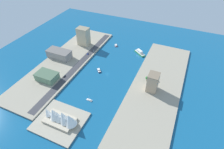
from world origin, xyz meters
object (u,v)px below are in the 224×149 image
(tugboat_red, at_px, (116,45))
(suv_black, at_px, (64,76))
(patrol_launch_navy, at_px, (99,70))
(hatchback_blue, at_px, (88,54))
(sailboat_small_white, at_px, (89,100))
(terminal_long_green, at_px, (47,76))
(ferry_green_doubledeck, at_px, (140,53))
(office_block_beige, at_px, (83,36))
(traffic_light_waterfront, at_px, (90,55))
(carpark_squat_concrete, at_px, (59,54))
(van_white, at_px, (94,50))
(apartment_midrise_tan, at_px, (153,82))
(opera_landmark, at_px, (61,117))

(tugboat_red, height_order, suv_black, suv_black)
(patrol_launch_navy, bearing_deg, hatchback_blue, -39.73)
(sailboat_small_white, height_order, terminal_long_green, terminal_long_green)
(ferry_green_doubledeck, relative_size, suv_black, 4.53)
(tugboat_red, bearing_deg, suv_black, 73.54)
(office_block_beige, height_order, traffic_light_waterfront, office_block_beige)
(carpark_squat_concrete, bearing_deg, ferry_green_doubledeck, -150.48)
(terminal_long_green, distance_m, hatchback_blue, 87.51)
(suv_black, distance_m, van_white, 84.11)
(patrol_launch_navy, xyz_separation_m, van_white, (34.22, -46.82, 2.13))
(carpark_squat_concrete, xyz_separation_m, office_block_beige, (-17.35, -55.73, 10.49))
(sailboat_small_white, bearing_deg, patrol_launch_navy, -74.55)
(apartment_midrise_tan, distance_m, traffic_light_waterfront, 126.73)
(opera_landmark, bearing_deg, ferry_green_doubledeck, -102.48)
(office_block_beige, relative_size, traffic_light_waterfront, 5.25)
(carpark_squat_concrete, distance_m, traffic_light_waterfront, 54.52)
(hatchback_blue, bearing_deg, opera_landmark, 107.59)
(opera_landmark, bearing_deg, terminal_long_green, -39.85)
(traffic_light_waterfront, bearing_deg, van_white, -79.94)
(terminal_long_green, xyz_separation_m, van_white, (-27.31, -98.68, -4.43))
(tugboat_red, relative_size, opera_landmark, 0.24)
(suv_black, bearing_deg, terminal_long_green, 35.95)
(apartment_midrise_tan, relative_size, opera_landmark, 0.60)
(hatchback_blue, bearing_deg, tugboat_red, -123.42)
(patrol_launch_navy, distance_m, opera_landmark, 108.02)
(traffic_light_waterfront, bearing_deg, carpark_squat_concrete, 24.73)
(carpark_squat_concrete, relative_size, opera_landmark, 0.94)
(opera_landmark, bearing_deg, suv_black, -56.77)
(ferry_green_doubledeck, relative_size, terminal_long_green, 0.73)
(ferry_green_doubledeck, distance_m, carpark_squat_concrete, 144.97)
(carpark_squat_concrete, distance_m, terminal_long_green, 59.59)
(patrol_launch_navy, xyz_separation_m, terminal_long_green, (61.53, 51.86, 6.56))
(terminal_long_green, bearing_deg, hatchback_blue, -104.73)
(terminal_long_green, bearing_deg, van_white, -105.47)
(patrol_launch_navy, distance_m, suv_black, 55.31)
(sailboat_small_white, height_order, traffic_light_waterfront, sailboat_small_white)
(van_white, bearing_deg, suv_black, 85.34)
(van_white, bearing_deg, terminal_long_green, 74.53)
(ferry_green_doubledeck, relative_size, patrol_launch_navy, 2.19)
(sailboat_small_white, bearing_deg, ferry_green_doubledeck, -101.62)
(patrol_launch_navy, height_order, terminal_long_green, terminal_long_green)
(traffic_light_waterfront, bearing_deg, tugboat_red, -114.22)
(office_block_beige, height_order, suv_black, office_block_beige)
(office_block_beige, xyz_separation_m, van_white, (-28.70, 13.60, -16.17))
(office_block_beige, xyz_separation_m, opera_landmark, (-68.06, 167.93, -9.21))
(carpark_squat_concrete, height_order, office_block_beige, office_block_beige)
(sailboat_small_white, distance_m, ferry_green_doubledeck, 141.43)
(ferry_green_doubledeck, relative_size, tugboat_red, 2.21)
(carpark_squat_concrete, bearing_deg, tugboat_red, -133.29)
(tugboat_red, relative_size, carpark_squat_concrete, 0.25)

